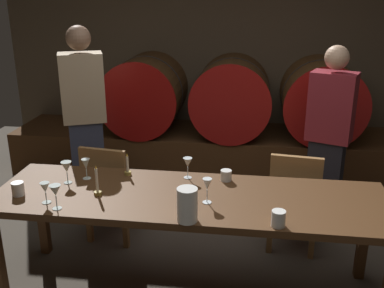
% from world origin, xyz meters
% --- Properties ---
extents(back_wall, '(5.61, 0.24, 2.46)m').
position_xyz_m(back_wall, '(0.00, 2.83, 1.23)').
color(back_wall, brown).
rests_on(back_wall, ground).
extents(barrel_shelf, '(5.05, 0.90, 0.50)m').
position_xyz_m(barrel_shelf, '(0.00, 2.28, 0.25)').
color(barrel_shelf, '#4C2D16').
rests_on(barrel_shelf, ground).
extents(wine_barrel_left, '(0.87, 0.94, 0.87)m').
position_xyz_m(wine_barrel_left, '(-0.98, 2.28, 0.93)').
color(wine_barrel_left, '#513319').
rests_on(wine_barrel_left, barrel_shelf).
extents(wine_barrel_center, '(0.87, 0.94, 0.87)m').
position_xyz_m(wine_barrel_center, '(0.01, 2.28, 0.93)').
color(wine_barrel_center, '#513319').
rests_on(wine_barrel_center, barrel_shelf).
extents(wine_barrel_right, '(0.87, 0.94, 0.87)m').
position_xyz_m(wine_barrel_right, '(0.99, 2.28, 0.93)').
color(wine_barrel_right, brown).
rests_on(wine_barrel_right, barrel_shelf).
extents(dining_table, '(2.69, 0.80, 0.77)m').
position_xyz_m(dining_table, '(-0.15, 0.02, 0.70)').
color(dining_table, '#4C2D16').
rests_on(dining_table, ground).
extents(chair_left, '(0.45, 0.45, 0.88)m').
position_xyz_m(chair_left, '(-0.92, 0.63, 0.49)').
color(chair_left, olive).
rests_on(chair_left, ground).
extents(chair_right, '(0.44, 0.44, 0.88)m').
position_xyz_m(chair_right, '(0.62, 0.68, 0.49)').
color(chair_right, olive).
rests_on(chair_right, ground).
extents(guest_left, '(0.44, 0.37, 1.80)m').
position_xyz_m(guest_left, '(-1.28, 1.09, 0.93)').
color(guest_left, '#33384C').
rests_on(guest_left, ground).
extents(guest_right, '(0.44, 0.36, 1.65)m').
position_xyz_m(guest_right, '(0.94, 1.23, 0.84)').
color(guest_right, black).
rests_on(guest_right, ground).
extents(candle_left, '(0.05, 0.05, 0.22)m').
position_xyz_m(candle_left, '(-0.77, -0.06, 0.83)').
color(candle_left, olive).
rests_on(candle_left, dining_table).
extents(candle_right, '(0.05, 0.05, 0.17)m').
position_xyz_m(candle_right, '(-0.66, 0.30, 0.82)').
color(candle_right, olive).
rests_on(candle_right, dining_table).
extents(pitcher, '(0.13, 0.13, 0.21)m').
position_xyz_m(pitcher, '(-0.11, -0.33, 0.88)').
color(pitcher, white).
rests_on(pitcher, dining_table).
extents(wine_glass_far_left, '(0.06, 0.06, 0.14)m').
position_xyz_m(wine_glass_far_left, '(-1.06, -0.22, 0.87)').
color(wine_glass_far_left, silver).
rests_on(wine_glass_far_left, dining_table).
extents(wine_glass_left, '(0.08, 0.08, 0.16)m').
position_xyz_m(wine_glass_left, '(-1.05, 0.10, 0.89)').
color(wine_glass_left, silver).
rests_on(wine_glass_left, dining_table).
extents(wine_glass_center_left, '(0.08, 0.08, 0.16)m').
position_xyz_m(wine_glass_center_left, '(-0.96, -0.29, 0.89)').
color(wine_glass_center_left, silver).
rests_on(wine_glass_center_left, dining_table).
extents(wine_glass_center_right, '(0.06, 0.06, 0.15)m').
position_xyz_m(wine_glass_center_right, '(-0.94, 0.19, 0.88)').
color(wine_glass_center_right, silver).
rests_on(wine_glass_center_right, dining_table).
extents(wine_glass_right, '(0.07, 0.07, 0.16)m').
position_xyz_m(wine_glass_right, '(-0.20, 0.31, 0.89)').
color(wine_glass_right, white).
rests_on(wine_glass_right, dining_table).
extents(wine_glass_far_right, '(0.06, 0.06, 0.17)m').
position_xyz_m(wine_glass_far_right, '(-0.02, -0.07, 0.89)').
color(wine_glass_far_right, white).
rests_on(wine_glass_far_right, dining_table).
extents(cup_left, '(0.08, 0.08, 0.09)m').
position_xyz_m(cup_left, '(-1.30, -0.14, 0.82)').
color(cup_left, white).
rests_on(cup_left, dining_table).
extents(cup_center, '(0.08, 0.08, 0.08)m').
position_xyz_m(cup_center, '(0.08, 0.30, 0.81)').
color(cup_center, white).
rests_on(cup_center, dining_table).
extents(cup_right, '(0.08, 0.08, 0.10)m').
position_xyz_m(cup_right, '(0.43, -0.32, 0.82)').
color(cup_right, white).
rests_on(cup_right, dining_table).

